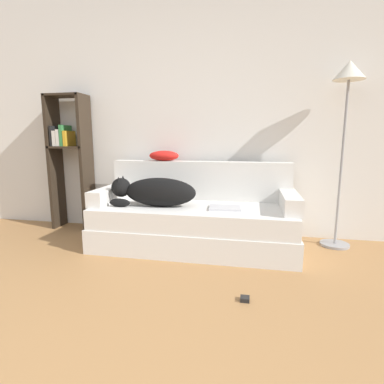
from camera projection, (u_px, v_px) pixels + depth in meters
name	position (u px, v px, depth m)	size (l,w,h in m)	color
wall_back	(187.00, 111.00, 3.29)	(7.17, 0.06, 2.70)	silver
couch	(194.00, 227.00, 2.92)	(1.92, 0.82, 0.41)	silver
couch_backrest	(200.00, 180.00, 3.17)	(1.88, 0.15, 0.40)	silver
couch_arm_left	(109.00, 195.00, 3.03)	(0.15, 0.63, 0.15)	silver
couch_arm_right	(290.00, 202.00, 2.69)	(0.15, 0.63, 0.15)	silver
dog	(154.00, 192.00, 2.84)	(0.83, 0.25, 0.28)	black
laptop	(225.00, 208.00, 2.75)	(0.31, 0.25, 0.02)	#B7B7BC
throw_pillow	(164.00, 156.00, 3.21)	(0.32, 0.19, 0.11)	red
bookshelf	(69.00, 154.00, 3.46)	(0.44, 0.26, 1.54)	#2D2319
floor_lamp	(347.00, 97.00, 2.73)	(0.28, 0.28, 1.74)	gray
power_adapter	(245.00, 299.00, 1.95)	(0.06, 0.06, 0.03)	black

